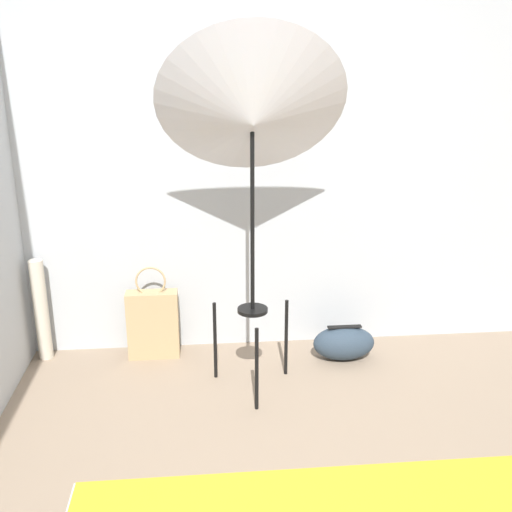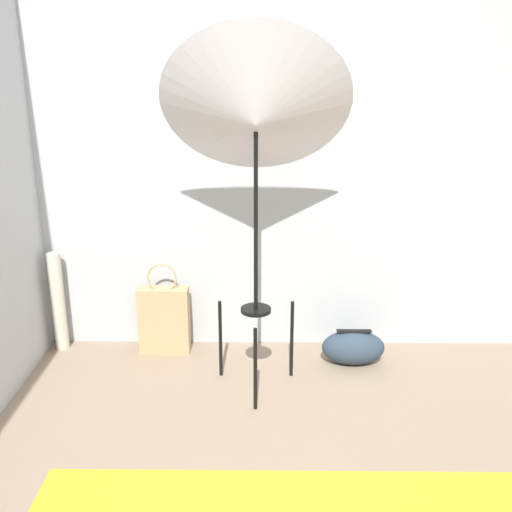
{
  "view_description": "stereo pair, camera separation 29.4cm",
  "coord_description": "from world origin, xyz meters",
  "px_view_note": "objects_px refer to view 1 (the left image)",
  "views": [
    {
      "loc": [
        -0.21,
        -1.44,
        1.73
      ],
      "look_at": [
        0.05,
        1.34,
        0.82
      ],
      "focal_mm": 42.0,
      "sensor_mm": 36.0,
      "label": 1
    },
    {
      "loc": [
        0.08,
        -1.46,
        1.73
      ],
      "look_at": [
        0.05,
        1.34,
        0.82
      ],
      "focal_mm": 42.0,
      "sensor_mm": 36.0,
      "label": 2
    }
  ],
  "objects_px": {
    "photo_umbrella": "(252,116)",
    "tote_bag": "(153,323)",
    "paper_roll": "(41,310)",
    "duffel_bag": "(344,343)"
  },
  "relations": [
    {
      "from": "photo_umbrella",
      "to": "tote_bag",
      "type": "height_order",
      "value": "photo_umbrella"
    },
    {
      "from": "tote_bag",
      "to": "paper_roll",
      "type": "xyz_separation_m",
      "value": [
        -0.66,
        0.04,
        0.1
      ]
    },
    {
      "from": "tote_bag",
      "to": "paper_roll",
      "type": "distance_m",
      "value": 0.67
    },
    {
      "from": "photo_umbrella",
      "to": "duffel_bag",
      "type": "height_order",
      "value": "photo_umbrella"
    },
    {
      "from": "paper_roll",
      "to": "tote_bag",
      "type": "bearing_deg",
      "value": -3.54
    },
    {
      "from": "photo_umbrella",
      "to": "paper_roll",
      "type": "height_order",
      "value": "photo_umbrella"
    },
    {
      "from": "duffel_bag",
      "to": "paper_roll",
      "type": "height_order",
      "value": "paper_roll"
    },
    {
      "from": "photo_umbrella",
      "to": "paper_roll",
      "type": "distance_m",
      "value": 1.76
    },
    {
      "from": "duffel_bag",
      "to": "paper_roll",
      "type": "distance_m",
      "value": 1.83
    },
    {
      "from": "photo_umbrella",
      "to": "tote_bag",
      "type": "bearing_deg",
      "value": 144.08
    }
  ]
}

